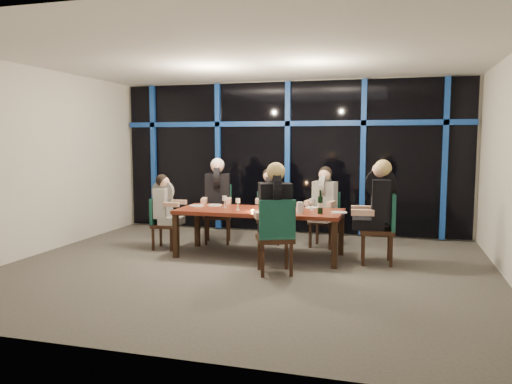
# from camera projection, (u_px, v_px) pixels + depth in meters

# --- Properties ---
(room) EXTENTS (7.04, 7.00, 3.02)m
(room) POSITION_uv_depth(u_px,v_px,m) (244.00, 127.00, 6.96)
(room) COLOR #57534D
(room) RESTS_ON ground
(window_wall) EXTENTS (6.86, 0.43, 2.94)m
(window_wall) POSITION_uv_depth(u_px,v_px,m) (289.00, 155.00, 9.82)
(window_wall) COLOR black
(window_wall) RESTS_ON ground
(dining_table) EXTENTS (2.60, 1.00, 0.75)m
(dining_table) POSITION_uv_depth(u_px,v_px,m) (259.00, 214.00, 7.87)
(dining_table) COLOR maroon
(dining_table) RESTS_ON ground
(chair_far_left) EXTENTS (0.59, 0.59, 1.04)m
(chair_far_left) POSITION_uv_depth(u_px,v_px,m) (218.00, 210.00, 9.01)
(chair_far_left) COLOR black
(chair_far_left) RESTS_ON ground
(chair_far_mid) EXTENTS (0.51, 0.51, 0.91)m
(chair_far_mid) POSITION_uv_depth(u_px,v_px,m) (269.00, 215.00, 8.95)
(chair_far_mid) COLOR black
(chair_far_mid) RESTS_ON ground
(chair_far_right) EXTENTS (0.52, 0.52, 0.95)m
(chair_far_right) POSITION_uv_depth(u_px,v_px,m) (325.00, 216.00, 8.64)
(chair_far_right) COLOR black
(chair_far_right) RESTS_ON ground
(chair_end_left) EXTENTS (0.42, 0.42, 0.87)m
(chair_end_left) POSITION_uv_depth(u_px,v_px,m) (161.00, 221.00, 8.45)
(chair_end_left) COLOR black
(chair_end_left) RESTS_ON ground
(chair_end_right) EXTENTS (0.53, 0.53, 1.06)m
(chair_end_right) POSITION_uv_depth(u_px,v_px,m) (383.00, 225.00, 7.41)
(chair_end_right) COLOR black
(chair_end_right) RESTS_ON ground
(chair_near_mid) EXTENTS (0.64, 0.64, 1.05)m
(chair_near_mid) POSITION_uv_depth(u_px,v_px,m) (276.00, 233.00, 6.78)
(chair_near_mid) COLOR black
(chair_near_mid) RESTS_ON ground
(diner_far_left) EXTENTS (0.60, 0.70, 1.01)m
(diner_far_left) POSITION_uv_depth(u_px,v_px,m) (217.00, 188.00, 8.88)
(diner_far_left) COLOR black
(diner_far_left) RESTS_ON ground
(diner_far_mid) EXTENTS (0.52, 0.61, 0.89)m
(diner_far_mid) POSITION_uv_depth(u_px,v_px,m) (269.00, 195.00, 8.83)
(diner_far_mid) COLOR black
(diner_far_mid) RESTS_ON ground
(diner_far_right) EXTENTS (0.52, 0.63, 0.92)m
(diner_far_right) POSITION_uv_depth(u_px,v_px,m) (324.00, 195.00, 8.53)
(diner_far_right) COLOR black
(diner_far_right) RESTS_ON ground
(diner_end_left) EXTENTS (0.55, 0.44, 0.84)m
(diner_end_left) POSITION_uv_depth(u_px,v_px,m) (165.00, 200.00, 8.40)
(diner_end_left) COLOR black
(diner_end_left) RESTS_ON ground
(diner_end_right) EXTENTS (0.68, 0.55, 1.03)m
(diner_end_right) POSITION_uv_depth(u_px,v_px,m) (378.00, 196.00, 7.38)
(diner_end_right) COLOR black
(diner_end_right) RESTS_ON ground
(diner_near_mid) EXTENTS (0.65, 0.72, 1.03)m
(diner_near_mid) POSITION_uv_depth(u_px,v_px,m) (275.00, 202.00, 6.83)
(diner_near_mid) COLOR black
(diner_near_mid) RESTS_ON ground
(plate_far_left) EXTENTS (0.24, 0.24, 0.01)m
(plate_far_left) POSITION_uv_depth(u_px,v_px,m) (215.00, 205.00, 8.34)
(plate_far_left) COLOR white
(plate_far_left) RESTS_ON dining_table
(plate_far_mid) EXTENTS (0.24, 0.24, 0.01)m
(plate_far_mid) POSITION_uv_depth(u_px,v_px,m) (268.00, 206.00, 8.28)
(plate_far_mid) COLOR white
(plate_far_mid) RESTS_ON dining_table
(plate_far_right) EXTENTS (0.24, 0.24, 0.01)m
(plate_far_right) POSITION_uv_depth(u_px,v_px,m) (313.00, 208.00, 8.05)
(plate_far_right) COLOR white
(plate_far_right) RESTS_ON dining_table
(plate_end_left) EXTENTS (0.24, 0.24, 0.01)m
(plate_end_left) POSITION_uv_depth(u_px,v_px,m) (197.00, 206.00, 8.28)
(plate_end_left) COLOR white
(plate_end_left) RESTS_ON dining_table
(plate_end_right) EXTENTS (0.24, 0.24, 0.01)m
(plate_end_right) POSITION_uv_depth(u_px,v_px,m) (339.00, 212.00, 7.51)
(plate_end_right) COLOR white
(plate_end_right) RESTS_ON dining_table
(plate_near_mid) EXTENTS (0.24, 0.24, 0.01)m
(plate_near_mid) POSITION_uv_depth(u_px,v_px,m) (269.00, 213.00, 7.41)
(plate_near_mid) COLOR white
(plate_near_mid) RESTS_ON dining_table
(wine_bottle) EXTENTS (0.08, 0.08, 0.36)m
(wine_bottle) POSITION_uv_depth(u_px,v_px,m) (320.00, 205.00, 7.41)
(wine_bottle) COLOR black
(wine_bottle) RESTS_ON dining_table
(water_pitcher) EXTENTS (0.11, 0.10, 0.18)m
(water_pitcher) POSITION_uv_depth(u_px,v_px,m) (300.00, 208.00, 7.40)
(water_pitcher) COLOR silver
(water_pitcher) RESTS_ON dining_table
(tea_light) EXTENTS (0.05, 0.05, 0.03)m
(tea_light) POSITION_uv_depth(u_px,v_px,m) (253.00, 211.00, 7.65)
(tea_light) COLOR #EFA147
(tea_light) RESTS_ON dining_table
(wine_glass_a) EXTENTS (0.07, 0.07, 0.18)m
(wine_glass_a) POSITION_uv_depth(u_px,v_px,m) (238.00, 201.00, 7.82)
(wine_glass_a) COLOR silver
(wine_glass_a) RESTS_ON dining_table
(wine_glass_b) EXTENTS (0.07, 0.07, 0.19)m
(wine_glass_b) POSITION_uv_depth(u_px,v_px,m) (267.00, 201.00, 7.85)
(wine_glass_b) COLOR white
(wine_glass_b) RESTS_ON dining_table
(wine_glass_c) EXTENTS (0.07, 0.07, 0.18)m
(wine_glass_c) POSITION_uv_depth(u_px,v_px,m) (283.00, 203.00, 7.68)
(wine_glass_c) COLOR silver
(wine_glass_c) RESTS_ON dining_table
(wine_glass_d) EXTENTS (0.07, 0.07, 0.19)m
(wine_glass_d) POSITION_uv_depth(u_px,v_px,m) (224.00, 199.00, 8.10)
(wine_glass_d) COLOR silver
(wine_glass_d) RESTS_ON dining_table
(wine_glass_e) EXTENTS (0.07, 0.07, 0.19)m
(wine_glass_e) POSITION_uv_depth(u_px,v_px,m) (312.00, 202.00, 7.77)
(wine_glass_e) COLOR silver
(wine_glass_e) RESTS_ON dining_table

